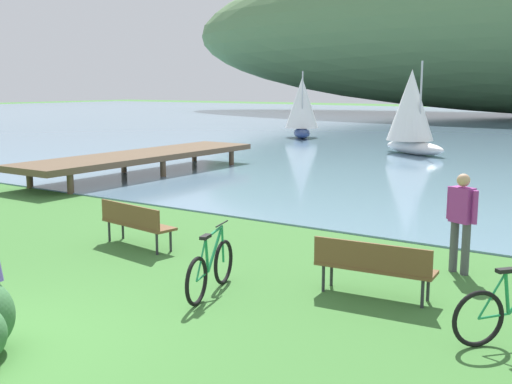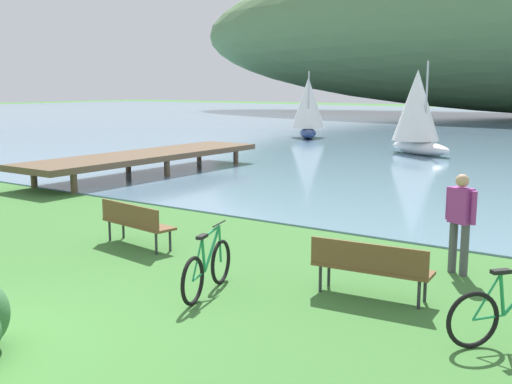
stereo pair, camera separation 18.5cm
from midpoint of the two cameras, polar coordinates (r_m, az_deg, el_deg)
park_bench_near_camera at (r=12.51m, az=-11.40°, el=-2.64°), size 1.85×0.72×0.88m
park_bench_further_along at (r=9.51m, az=10.15°, el=-6.52°), size 1.84×0.65×0.88m
bicycle_leaning_near_bench at (r=9.60m, az=-4.71°, el=-7.00°), size 0.53×1.72×1.01m
person_at_shoreline at (r=11.00m, az=17.82°, el=-2.17°), size 0.57×0.35×1.71m
sailboat_nearest_to_shore at (r=29.64m, az=13.86°, el=7.23°), size 3.65×2.87×4.21m
sailboat_mid_bay at (r=38.08m, az=4.09°, el=7.80°), size 2.86×3.36×3.97m
pier_dock at (r=22.49m, az=-10.57°, el=3.24°), size 2.40×10.00×0.80m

